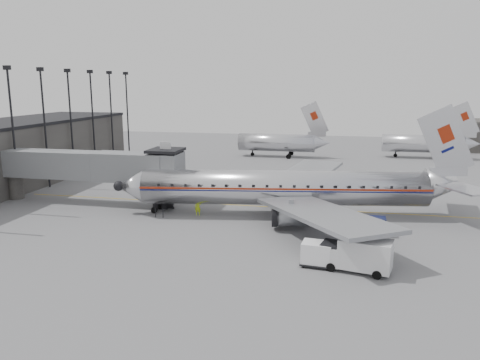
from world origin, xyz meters
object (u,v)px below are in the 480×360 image
object	(u,v)px
baggage_cart_white	(317,253)
ramp_worker	(198,207)
service_van	(356,254)
airliner	(291,188)
baggage_cart_navy	(374,225)

from	to	relation	value
baggage_cart_white	ramp_worker	bearing A→B (deg)	144.56
baggage_cart_white	service_van	bearing A→B (deg)	-1.26
service_van	baggage_cart_white	size ratio (longest dim) A/B	2.21
baggage_cart_white	ramp_worker	xyz separation A→B (m)	(-12.62, 11.22, -0.08)
airliner	baggage_cart_navy	bearing A→B (deg)	-40.43
baggage_cart_white	airliner	bearing A→B (deg)	110.45
baggage_cart_navy	baggage_cart_white	world-z (taller)	baggage_cart_white
airliner	ramp_worker	bearing A→B (deg)	-176.97
service_van	baggage_cart_white	xyz separation A→B (m)	(-2.75, 0.36, -0.31)
airliner	ramp_worker	distance (m)	9.68
service_van	airliner	bearing A→B (deg)	127.12
service_van	baggage_cart_white	bearing A→B (deg)	-174.55
airliner	baggage_cart_navy	size ratio (longest dim) A/B	17.32
ramp_worker	airliner	bearing A→B (deg)	6.57
service_van	baggage_cart_white	world-z (taller)	service_van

